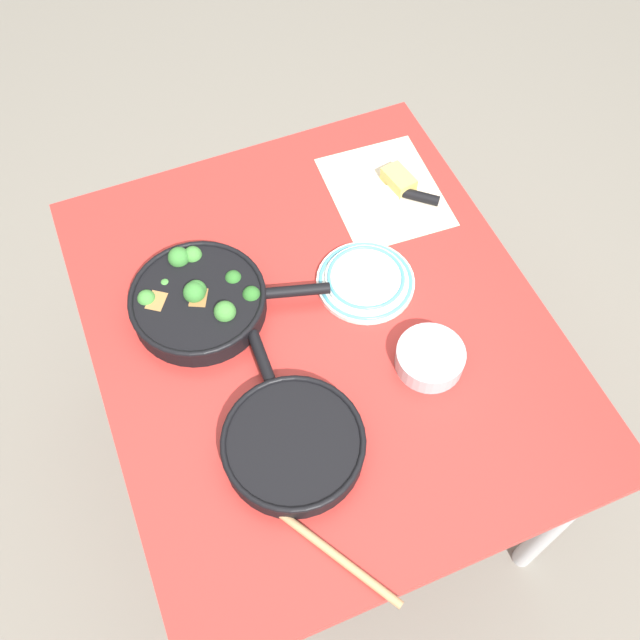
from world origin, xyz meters
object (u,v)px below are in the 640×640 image
at_px(wooden_spoon, 301,529).
at_px(prep_bowl_steel, 430,358).
at_px(grater_knife, 398,192).
at_px(skillet_eggs, 293,443).
at_px(skillet_broccoli, 199,300).
at_px(cheese_block, 399,180).
at_px(dinner_plate_stack, 366,280).

xyz_separation_m(wooden_spoon, prep_bowl_steel, (0.21, -0.36, 0.01)).
bearing_deg(wooden_spoon, grater_knife, -68.58).
bearing_deg(grater_knife, skillet_eggs, 88.61).
relative_size(skillet_broccoli, prep_bowl_steel, 2.98).
bearing_deg(prep_bowl_steel, cheese_block, -18.27).
xyz_separation_m(skillet_broccoli, skillet_eggs, (-0.37, -0.07, -0.01)).
xyz_separation_m(skillet_eggs, cheese_block, (0.52, -0.47, -0.01)).
bearing_deg(cheese_block, skillet_eggs, 138.13).
relative_size(cheese_block, prep_bowl_steel, 0.64).
distance_m(skillet_broccoli, grater_knife, 0.54).
xyz_separation_m(grater_knife, prep_bowl_steel, (-0.43, 0.14, 0.01)).
relative_size(cheese_block, dinner_plate_stack, 0.42).
bearing_deg(cheese_block, skillet_broccoli, 106.12).
height_order(skillet_broccoli, wooden_spoon, skillet_broccoli).
height_order(grater_knife, prep_bowl_steel, prep_bowl_steel).
xyz_separation_m(skillet_broccoli, grater_knife, (0.13, -0.52, -0.02)).
distance_m(skillet_eggs, grater_knife, 0.67).
bearing_deg(prep_bowl_steel, grater_knife, -17.85).
bearing_deg(wooden_spoon, prep_bowl_steel, -90.16).
distance_m(wooden_spoon, cheese_block, 0.84).
bearing_deg(skillet_eggs, cheese_block, -39.74).
xyz_separation_m(skillet_eggs, grater_knife, (0.50, -0.46, -0.02)).
height_order(wooden_spoon, dinner_plate_stack, dinner_plate_stack).
bearing_deg(skillet_broccoli, grater_knife, 29.98).
bearing_deg(skillet_eggs, skillet_broccoli, 12.39).
bearing_deg(prep_bowl_steel, skillet_eggs, 101.71).
bearing_deg(dinner_plate_stack, wooden_spoon, 143.73).
bearing_deg(cheese_block, wooden_spoon, 142.65).
distance_m(skillet_broccoli, cheese_block, 0.56).
xyz_separation_m(skillet_broccoli, cheese_block, (0.15, -0.53, -0.01)).
bearing_deg(grater_knife, prep_bowl_steel, 113.37).
relative_size(grater_knife, dinner_plate_stack, 1.06).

